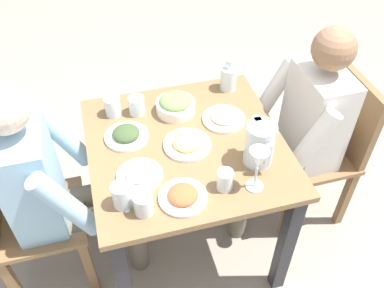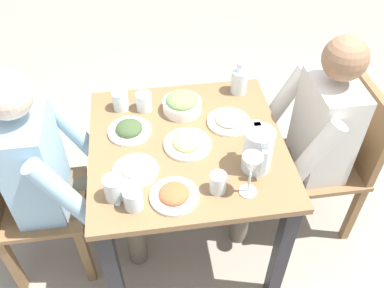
% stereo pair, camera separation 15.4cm
% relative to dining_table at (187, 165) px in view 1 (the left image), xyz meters
% --- Properties ---
extents(ground_plane, '(8.00, 8.00, 0.00)m').
position_rel_dining_table_xyz_m(ground_plane, '(0.00, 0.00, -0.60)').
color(ground_plane, gray).
extents(dining_table, '(0.84, 0.84, 0.74)m').
position_rel_dining_table_xyz_m(dining_table, '(0.00, 0.00, 0.00)').
color(dining_table, olive).
rests_on(dining_table, ground_plane).
extents(chair_near, '(0.40, 0.40, 0.86)m').
position_rel_dining_table_xyz_m(chair_near, '(-0.01, -0.77, -0.12)').
color(chair_near, olive).
rests_on(chair_near, ground_plane).
extents(chair_far, '(0.40, 0.40, 0.86)m').
position_rel_dining_table_xyz_m(chair_far, '(-0.06, 0.77, -0.12)').
color(chair_far, olive).
rests_on(chair_far, ground_plane).
extents(diner_near, '(0.48, 0.53, 1.16)m').
position_rel_dining_table_xyz_m(diner_near, '(-0.01, -0.57, 0.03)').
color(diner_near, '#9EC6E0').
rests_on(diner_near, ground_plane).
extents(diner_far, '(0.48, 0.53, 1.16)m').
position_rel_dining_table_xyz_m(diner_far, '(-0.06, 0.57, 0.03)').
color(diner_far, silver).
rests_on(diner_far, ground_plane).
extents(water_pitcher, '(0.16, 0.12, 0.19)m').
position_rel_dining_table_xyz_m(water_pitcher, '(0.18, 0.26, 0.23)').
color(water_pitcher, silver).
rests_on(water_pitcher, dining_table).
extents(salad_bowl, '(0.18, 0.18, 0.09)m').
position_rel_dining_table_xyz_m(salad_bowl, '(-0.22, 0.01, 0.18)').
color(salad_bowl, white).
rests_on(salad_bowl, dining_table).
extents(plate_yoghurt, '(0.18, 0.18, 0.05)m').
position_rel_dining_table_xyz_m(plate_yoghurt, '(0.13, -0.23, 0.15)').
color(plate_yoghurt, white).
rests_on(plate_yoghurt, dining_table).
extents(plate_beans, '(0.20, 0.20, 0.04)m').
position_rel_dining_table_xyz_m(plate_beans, '(-0.10, 0.20, 0.15)').
color(plate_beans, white).
rests_on(plate_beans, dining_table).
extents(plate_rice_curry, '(0.19, 0.19, 0.04)m').
position_rel_dining_table_xyz_m(plate_rice_curry, '(0.29, -0.09, 0.15)').
color(plate_rice_curry, white).
rests_on(plate_rice_curry, dining_table).
extents(plate_fries, '(0.20, 0.20, 0.05)m').
position_rel_dining_table_xyz_m(plate_fries, '(0.02, -0.00, 0.15)').
color(plate_fries, white).
rests_on(plate_fries, dining_table).
extents(plate_dolmas, '(0.19, 0.19, 0.05)m').
position_rel_dining_table_xyz_m(plate_dolmas, '(-0.10, -0.24, 0.15)').
color(plate_dolmas, white).
rests_on(plate_dolmas, dining_table).
extents(water_glass_by_pitcher, '(0.07, 0.07, 0.09)m').
position_rel_dining_table_xyz_m(water_glass_by_pitcher, '(-0.26, -0.17, 0.18)').
color(water_glass_by_pitcher, silver).
rests_on(water_glass_by_pitcher, dining_table).
extents(water_glass_near_right, '(0.06, 0.06, 0.09)m').
position_rel_dining_table_xyz_m(water_glass_near_right, '(0.28, 0.08, 0.18)').
color(water_glass_near_right, silver).
rests_on(water_glass_near_right, dining_table).
extents(water_glass_far_right, '(0.07, 0.07, 0.09)m').
position_rel_dining_table_xyz_m(water_glass_far_right, '(0.31, -0.24, 0.18)').
color(water_glass_far_right, silver).
rests_on(water_glass_far_right, dining_table).
extents(water_glass_center, '(0.07, 0.07, 0.09)m').
position_rel_dining_table_xyz_m(water_glass_center, '(-0.28, -0.27, 0.18)').
color(water_glass_center, silver).
rests_on(water_glass_center, dining_table).
extents(water_glass_near_left, '(0.07, 0.07, 0.10)m').
position_rel_dining_table_xyz_m(water_glass_near_left, '(0.25, -0.31, 0.19)').
color(water_glass_near_left, silver).
rests_on(water_glass_near_left, dining_table).
extents(wine_glass, '(0.08, 0.08, 0.20)m').
position_rel_dining_table_xyz_m(wine_glass, '(0.30, 0.19, 0.28)').
color(wine_glass, silver).
rests_on(wine_glass, dining_table).
extents(oil_carafe, '(0.08, 0.08, 0.16)m').
position_rel_dining_table_xyz_m(oil_carafe, '(-0.33, 0.30, 0.19)').
color(oil_carafe, silver).
rests_on(oil_carafe, dining_table).
extents(fork_near, '(0.17, 0.05, 0.01)m').
position_rel_dining_table_xyz_m(fork_near, '(0.13, 0.30, 0.14)').
color(fork_near, silver).
rests_on(fork_near, dining_table).
extents(knife_near, '(0.19, 0.05, 0.01)m').
position_rel_dining_table_xyz_m(knife_near, '(0.21, -0.29, 0.14)').
color(knife_near, silver).
rests_on(knife_near, dining_table).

